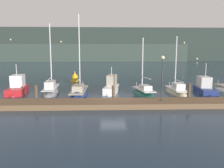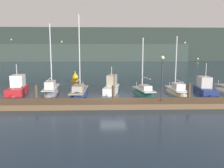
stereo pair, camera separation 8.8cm
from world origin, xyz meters
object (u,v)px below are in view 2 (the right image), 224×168
motorboat_berth_2 (18,90)px  sailboat_berth_6 (143,94)px  sailboat_berth_7 (176,92)px  channel_buoy (75,78)px  dock_lamppost (162,71)px  sailboat_berth_3 (51,92)px  sailboat_berth_4 (80,94)px  motorboat_berth_8 (205,90)px  motorboat_berth_5 (112,90)px

motorboat_berth_2 → sailboat_berth_6: size_ratio=0.83×
sailboat_berth_7 → channel_buoy: sailboat_berth_7 is taller
sailboat_berth_7 → dock_lamppost: (-3.33, -6.06, 2.94)m
sailboat_berth_3 → sailboat_berth_6: size_ratio=1.25×
sailboat_berth_4 → dock_lamppost: 9.96m
motorboat_berth_2 → motorboat_berth_8: motorboat_berth_8 is taller
channel_buoy → sailboat_berth_7: bearing=-39.3°
sailboat_berth_4 → sailboat_berth_7: bearing=3.1°
motorboat_berth_2 → sailboat_berth_4: (7.38, -1.49, -0.23)m
sailboat_berth_3 → sailboat_berth_6: 10.58m
motorboat_berth_2 → dock_lamppost: 16.90m
motorboat_berth_5 → motorboat_berth_8: size_ratio=0.98×
sailboat_berth_6 → motorboat_berth_8: sailboat_berth_6 is taller
channel_buoy → dock_lamppost: bearing=-59.8°
sailboat_berth_3 → sailboat_berth_7: bearing=-1.9°
motorboat_berth_5 → sailboat_berth_7: (7.50, -0.72, -0.20)m
motorboat_berth_2 → sailboat_berth_6: (14.49, -1.85, -0.21)m
sailboat_berth_3 → dock_lamppost: bearing=-30.4°
sailboat_berth_4 → sailboat_berth_7: 11.13m
channel_buoy → sailboat_berth_3: bearing=-97.7°
motorboat_berth_2 → motorboat_berth_5: bearing=-0.9°
sailboat_berth_4 → motorboat_berth_5: (3.62, 1.33, 0.24)m
sailboat_berth_3 → sailboat_berth_6: (10.48, -1.45, -0.04)m
motorboat_berth_5 → dock_lamppost: size_ratio=1.26×
sailboat_berth_6 → dock_lamppost: sailboat_berth_6 is taller
sailboat_berth_3 → motorboat_berth_2: bearing=174.3°
sailboat_berth_4 → motorboat_berth_8: 14.44m
sailboat_berth_6 → sailboat_berth_3: bearing=172.1°
sailboat_berth_3 → motorboat_berth_8: (17.80, -0.57, 0.16)m
sailboat_berth_4 → channel_buoy: bearing=99.9°
motorboat_berth_2 → sailboat_berth_6: bearing=-7.3°
sailboat_berth_3 → sailboat_berth_7: 14.50m
sailboat_berth_3 → motorboat_berth_5: 7.00m
sailboat_berth_7 → dock_lamppost: sailboat_berth_7 is taller
sailboat_berth_7 → channel_buoy: (-13.10, 10.74, 0.47)m
sailboat_berth_4 → dock_lamppost: bearing=-35.0°
motorboat_berth_2 → dock_lamppost: dock_lamppost is taller
sailboat_berth_3 → sailboat_berth_6: sailboat_berth_3 is taller
motorboat_berth_5 → dock_lamppost: dock_lamppost is taller
motorboat_berth_2 → channel_buoy: bearing=61.3°
sailboat_berth_6 → motorboat_berth_8: (7.32, 0.87, 0.21)m
sailboat_berth_4 → sailboat_berth_7: size_ratio=1.36×
motorboat_berth_8 → dock_lamppost: size_ratio=1.29×
dock_lamppost → motorboat_berth_2: bearing=155.4°
motorboat_berth_2 → motorboat_berth_5: (11.00, -0.16, 0.00)m
sailboat_berth_4 → sailboat_berth_7: (11.12, 0.61, 0.04)m
channel_buoy → sailboat_berth_4: bearing=-80.1°
sailboat_berth_3 → motorboat_berth_5: (7.00, 0.24, 0.17)m
motorboat_berth_5 → channel_buoy: bearing=119.2°
sailboat_berth_4 → channel_buoy: size_ratio=5.64×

